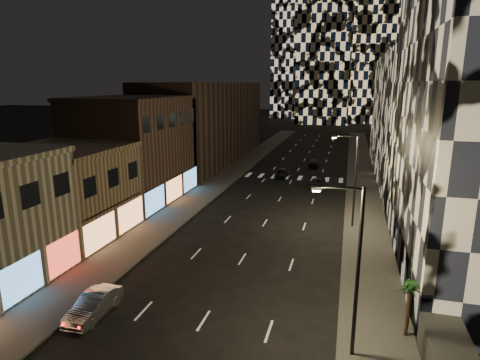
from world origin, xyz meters
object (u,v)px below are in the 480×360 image
Objects in this scene: car_dark_midlane at (282,173)px; palm_tree at (410,291)px; car_silver_parked at (94,305)px; streetlight_near at (354,261)px; car_dark_oncoming at (314,163)px; streetlight_far at (353,174)px; car_dark_rightlane at (318,183)px.

car_dark_midlane is 1.28× the size of palm_tree.
palm_tree is (18.13, 2.72, 2.15)m from car_silver_parked.
car_silver_parked is (-14.99, -0.27, -4.64)m from streetlight_near.
palm_tree reaches higher than car_dark_oncoming.
streetlight_near is 20.00m from streetlight_far.
car_dark_midlane is (-10.01, 39.40, -4.64)m from streetlight_near.
car_dark_midlane is at bearing 109.60° from palm_tree.
streetlight_far is at bearing 53.20° from car_silver_parked.
car_dark_oncoming is 1.30× the size of palm_tree.
car_silver_parked is (-14.99, -20.27, -4.64)m from streetlight_far.
car_dark_rightlane is at bearing 98.01° from car_dark_oncoming.
streetlight_near reaches higher than car_dark_rightlane.
car_silver_parked is 18.46m from palm_tree.
palm_tree is at bearing 102.02° from car_dark_oncoming.
car_silver_parked is 1.32× the size of palm_tree.
car_dark_midlane reaches higher than car_silver_parked.
palm_tree reaches higher than car_silver_parked.
car_dark_midlane is (-10.01, 19.40, -4.64)m from streetlight_far.
streetlight_near is at bearing -90.00° from streetlight_far.
palm_tree is (3.15, -17.55, -2.49)m from streetlight_far.
car_dark_rightlane is at bearing -34.67° from car_dark_midlane.
car_dark_oncoming is (-6.14, 28.95, -4.73)m from streetlight_far.
car_dark_oncoming is 47.47m from palm_tree.
streetlight_near is 1.00× the size of streetlight_far.
streetlight_far is 25.63m from car_silver_parked.
streetlight_far reaches higher than palm_tree.
car_dark_midlane is 1.01× the size of car_dark_rightlane.
car_dark_oncoming is at bearing 101.98° from streetlight_far.
car_dark_midlane reaches higher than car_dark_rightlane.
car_silver_parked is at bearing -93.63° from car_dark_midlane.
car_dark_midlane is at bearing 141.94° from car_dark_rightlane.
car_dark_midlane is at bearing 68.65° from car_dark_oncoming.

